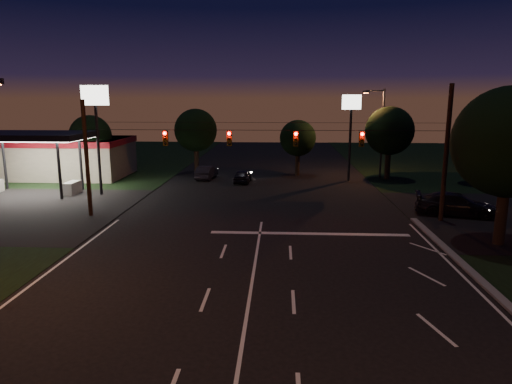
# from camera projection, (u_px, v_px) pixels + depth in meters

# --- Properties ---
(ground) EXTENTS (140.00, 140.00, 0.00)m
(ground) POSITION_uv_depth(u_px,v_px,m) (245.00, 324.00, 16.57)
(ground) COLOR black
(ground) RESTS_ON ground
(stop_bar) EXTENTS (12.00, 0.50, 0.01)m
(stop_bar) POSITION_uv_depth(u_px,v_px,m) (309.00, 234.00, 27.66)
(stop_bar) COLOR silver
(stop_bar) RESTS_ON ground
(utility_pole_right) EXTENTS (0.30, 0.30, 9.00)m
(utility_pole_right) POSITION_uv_depth(u_px,v_px,m) (441.00, 221.00, 30.61)
(utility_pole_right) COLOR black
(utility_pole_right) RESTS_ON ground
(utility_pole_left) EXTENTS (0.28, 0.28, 8.00)m
(utility_pole_left) POSITION_uv_depth(u_px,v_px,m) (91.00, 216.00, 31.88)
(utility_pole_left) COLOR black
(utility_pole_left) RESTS_ON ground
(signal_span) EXTENTS (24.00, 0.40, 1.56)m
(signal_span) POSITION_uv_depth(u_px,v_px,m) (262.00, 138.00, 30.10)
(signal_span) COLOR black
(signal_span) RESTS_ON ground
(gas_station) EXTENTS (14.20, 16.10, 5.25)m
(gas_station) POSITION_uv_depth(u_px,v_px,m) (57.00, 154.00, 46.98)
(gas_station) COLOR gray
(gas_station) RESTS_ON ground
(pole_sign_left_near) EXTENTS (2.20, 0.30, 9.10)m
(pole_sign_left_near) POSITION_uv_depth(u_px,v_px,m) (96.00, 112.00, 37.43)
(pole_sign_left_near) COLOR black
(pole_sign_left_near) RESTS_ON ground
(pole_sign_right) EXTENTS (1.80, 0.30, 8.40)m
(pole_sign_right) POSITION_uv_depth(u_px,v_px,m) (351.00, 117.00, 44.23)
(pole_sign_right) COLOR black
(pole_sign_right) RESTS_ON ground
(street_light_right_far) EXTENTS (2.20, 0.35, 9.00)m
(street_light_right_far) POSITION_uv_depth(u_px,v_px,m) (380.00, 127.00, 46.21)
(street_light_right_far) COLOR black
(street_light_right_far) RESTS_ON ground
(tree_right_near) EXTENTS (6.00, 6.00, 8.76)m
(tree_right_near) POSITION_uv_depth(u_px,v_px,m) (508.00, 143.00, 24.65)
(tree_right_near) COLOR black
(tree_right_near) RESTS_ON ground
(tree_far_a) EXTENTS (4.20, 4.20, 6.42)m
(tree_far_a) POSITION_uv_depth(u_px,v_px,m) (91.00, 137.00, 46.13)
(tree_far_a) COLOR black
(tree_far_a) RESTS_ON ground
(tree_far_b) EXTENTS (4.60, 4.60, 6.98)m
(tree_far_b) POSITION_uv_depth(u_px,v_px,m) (196.00, 131.00, 49.44)
(tree_far_b) COLOR black
(tree_far_b) RESTS_ON ground
(tree_far_c) EXTENTS (3.80, 3.80, 5.86)m
(tree_far_c) POSITION_uv_depth(u_px,v_px,m) (298.00, 139.00, 48.00)
(tree_far_c) COLOR black
(tree_far_c) RESTS_ON ground
(tree_far_d) EXTENTS (4.80, 4.80, 7.30)m
(tree_far_d) POSITION_uv_depth(u_px,v_px,m) (389.00, 131.00, 45.41)
(tree_far_d) COLOR black
(tree_far_d) RESTS_ON ground
(tree_far_e) EXTENTS (4.00, 4.00, 6.18)m
(tree_far_e) POSITION_uv_depth(u_px,v_px,m) (479.00, 141.00, 43.15)
(tree_far_e) COLOR black
(tree_far_e) RESTS_ON ground
(car_oncoming_a) EXTENTS (1.69, 3.75, 1.25)m
(car_oncoming_a) POSITION_uv_depth(u_px,v_px,m) (242.00, 176.00, 44.40)
(car_oncoming_a) COLOR black
(car_oncoming_a) RESTS_ON ground
(car_oncoming_b) EXTENTS (1.82, 4.22, 1.35)m
(car_oncoming_b) POSITION_uv_depth(u_px,v_px,m) (206.00, 172.00, 46.38)
(car_oncoming_b) COLOR black
(car_oncoming_b) RESTS_ON ground
(car_cross) EXTENTS (5.84, 3.44, 1.59)m
(car_cross) POSITION_uv_depth(u_px,v_px,m) (456.00, 205.00, 31.79)
(car_cross) COLOR black
(car_cross) RESTS_ON ground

